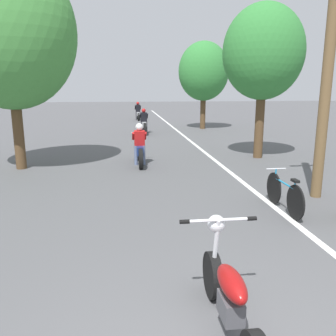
{
  "coord_description": "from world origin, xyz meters",
  "views": [
    {
      "loc": [
        -0.85,
        -2.35,
        2.55
      ],
      "look_at": [
        0.06,
        4.77,
        0.9
      ],
      "focal_mm": 38.0,
      "sensor_mm": 36.0,
      "label": 1
    }
  ],
  "objects_px": {
    "utility_pole": "(329,59)",
    "roadside_tree_right_near": "(263,53)",
    "motorcycle_rider_mid": "(144,124)",
    "motorcycle_rider_far": "(138,113)",
    "bicycle_parked": "(284,194)",
    "roadside_tree_left": "(9,33)",
    "motorcycle_rider_lead": "(140,149)",
    "roadside_tree_right_far": "(204,72)",
    "motorcycle_foreground": "(229,296)"
  },
  "relations": [
    {
      "from": "utility_pole",
      "to": "roadside_tree_right_near",
      "type": "bearing_deg",
      "value": 85.21
    },
    {
      "from": "motorcycle_rider_mid",
      "to": "motorcycle_rider_far",
      "type": "bearing_deg",
      "value": 89.7
    },
    {
      "from": "utility_pole",
      "to": "bicycle_parked",
      "type": "relative_size",
      "value": 3.57
    },
    {
      "from": "roadside_tree_left",
      "to": "motorcycle_rider_lead",
      "type": "bearing_deg",
      "value": 1.91
    },
    {
      "from": "utility_pole",
      "to": "motorcycle_rider_lead",
      "type": "height_order",
      "value": "utility_pole"
    },
    {
      "from": "roadside_tree_right_far",
      "to": "motorcycle_rider_far",
      "type": "distance_m",
      "value": 7.95
    },
    {
      "from": "motorcycle_rider_lead",
      "to": "bicycle_parked",
      "type": "distance_m",
      "value": 5.66
    },
    {
      "from": "roadside_tree_right_near",
      "to": "utility_pole",
      "type": "bearing_deg",
      "value": -94.79
    },
    {
      "from": "utility_pole",
      "to": "roadside_tree_left",
      "type": "xyz_separation_m",
      "value": [
        -7.73,
        3.97,
        0.95
      ]
    },
    {
      "from": "motorcycle_rider_mid",
      "to": "bicycle_parked",
      "type": "xyz_separation_m",
      "value": [
        2.12,
        -12.99,
        -0.15
      ]
    },
    {
      "from": "roadside_tree_right_near",
      "to": "motorcycle_rider_mid",
      "type": "distance_m",
      "value": 8.86
    },
    {
      "from": "roadside_tree_left",
      "to": "motorcycle_rider_far",
      "type": "distance_m",
      "value": 17.4
    },
    {
      "from": "roadside_tree_right_near",
      "to": "motorcycle_rider_lead",
      "type": "xyz_separation_m",
      "value": [
        -4.36,
        -0.65,
        -3.16
      ]
    },
    {
      "from": "motorcycle_rider_mid",
      "to": "bicycle_parked",
      "type": "relative_size",
      "value": 1.29
    },
    {
      "from": "motorcycle_rider_lead",
      "to": "roadside_tree_left",
      "type": "bearing_deg",
      "value": -178.09
    },
    {
      "from": "motorcycle_rider_far",
      "to": "roadside_tree_right_near",
      "type": "bearing_deg",
      "value": -76.78
    },
    {
      "from": "roadside_tree_right_far",
      "to": "motorcycle_foreground",
      "type": "distance_m",
      "value": 19.02
    },
    {
      "from": "roadside_tree_right_near",
      "to": "roadside_tree_right_far",
      "type": "relative_size",
      "value": 1.03
    },
    {
      "from": "utility_pole",
      "to": "motorcycle_rider_far",
      "type": "bearing_deg",
      "value": 99.13
    },
    {
      "from": "motorcycle_foreground",
      "to": "bicycle_parked",
      "type": "bearing_deg",
      "value": 57.54
    },
    {
      "from": "motorcycle_foreground",
      "to": "motorcycle_rider_mid",
      "type": "distance_m",
      "value": 16.53
    },
    {
      "from": "roadside_tree_right_near",
      "to": "roadside_tree_left",
      "type": "bearing_deg",
      "value": -174.53
    },
    {
      "from": "roadside_tree_right_far",
      "to": "motorcycle_rider_mid",
      "type": "bearing_deg",
      "value": -153.61
    },
    {
      "from": "utility_pole",
      "to": "motorcycle_rider_far",
      "type": "height_order",
      "value": "utility_pole"
    },
    {
      "from": "bicycle_parked",
      "to": "motorcycle_foreground",
      "type": "bearing_deg",
      "value": -122.46
    },
    {
      "from": "roadside_tree_right_near",
      "to": "bicycle_parked",
      "type": "relative_size",
      "value": 3.12
    },
    {
      "from": "roadside_tree_right_far",
      "to": "roadside_tree_left",
      "type": "height_order",
      "value": "roadside_tree_left"
    },
    {
      "from": "motorcycle_foreground",
      "to": "motorcycle_rider_far",
      "type": "distance_m",
      "value": 24.8
    },
    {
      "from": "utility_pole",
      "to": "motorcycle_rider_far",
      "type": "xyz_separation_m",
      "value": [
        -3.28,
        20.41,
        -2.61
      ]
    },
    {
      "from": "utility_pole",
      "to": "roadside_tree_left",
      "type": "distance_m",
      "value": 8.74
    },
    {
      "from": "motorcycle_foreground",
      "to": "motorcycle_rider_mid",
      "type": "relative_size",
      "value": 0.93
    },
    {
      "from": "roadside_tree_right_near",
      "to": "bicycle_parked",
      "type": "xyz_separation_m",
      "value": [
        -1.61,
        -5.6,
        -3.31
      ]
    },
    {
      "from": "bicycle_parked",
      "to": "motorcycle_rider_lead",
      "type": "bearing_deg",
      "value": 119.1
    },
    {
      "from": "utility_pole",
      "to": "motorcycle_foreground",
      "type": "bearing_deg",
      "value": -128.24
    },
    {
      "from": "motorcycle_rider_lead",
      "to": "motorcycle_rider_mid",
      "type": "xyz_separation_m",
      "value": [
        0.64,
        8.04,
        -0.0
      ]
    },
    {
      "from": "motorcycle_foreground",
      "to": "utility_pole",
      "type": "bearing_deg",
      "value": 51.76
    },
    {
      "from": "roadside_tree_right_near",
      "to": "motorcycle_rider_mid",
      "type": "relative_size",
      "value": 2.43
    },
    {
      "from": "motorcycle_rider_lead",
      "to": "motorcycle_rider_mid",
      "type": "distance_m",
      "value": 8.07
    },
    {
      "from": "motorcycle_rider_mid",
      "to": "motorcycle_foreground",
      "type": "bearing_deg",
      "value": -90.46
    },
    {
      "from": "motorcycle_foreground",
      "to": "roadside_tree_right_near",
      "type": "bearing_deg",
      "value": 67.12
    },
    {
      "from": "motorcycle_foreground",
      "to": "motorcycle_rider_lead",
      "type": "bearing_deg",
      "value": 93.39
    },
    {
      "from": "utility_pole",
      "to": "bicycle_parked",
      "type": "distance_m",
      "value": 3.14
    },
    {
      "from": "motorcycle_rider_mid",
      "to": "motorcycle_rider_far",
      "type": "distance_m",
      "value": 8.27
    },
    {
      "from": "motorcycle_foreground",
      "to": "motorcycle_rider_lead",
      "type": "height_order",
      "value": "motorcycle_rider_lead"
    },
    {
      "from": "motorcycle_rider_far",
      "to": "motorcycle_rider_mid",
      "type": "bearing_deg",
      "value": -90.3
    },
    {
      "from": "motorcycle_foreground",
      "to": "motorcycle_rider_far",
      "type": "bearing_deg",
      "value": 89.59
    },
    {
      "from": "motorcycle_rider_mid",
      "to": "bicycle_parked",
      "type": "height_order",
      "value": "motorcycle_rider_mid"
    },
    {
      "from": "roadside_tree_right_far",
      "to": "bicycle_parked",
      "type": "bearing_deg",
      "value": -96.24
    },
    {
      "from": "motorcycle_rider_lead",
      "to": "motorcycle_rider_mid",
      "type": "bearing_deg",
      "value": 85.48
    },
    {
      "from": "roadside_tree_left",
      "to": "bicycle_parked",
      "type": "distance_m",
      "value": 8.92
    }
  ]
}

